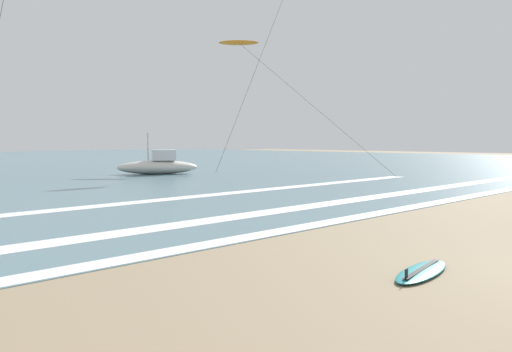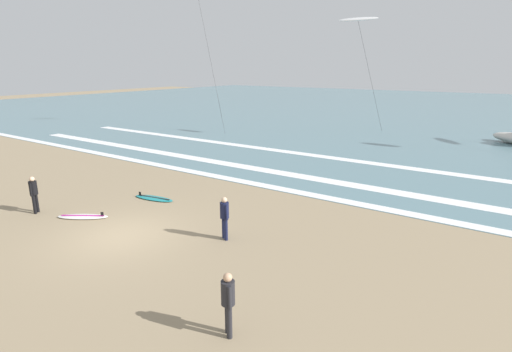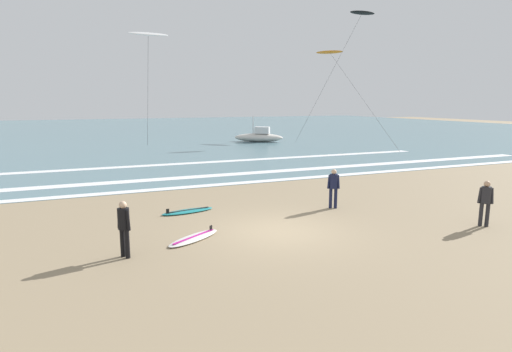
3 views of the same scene
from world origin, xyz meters
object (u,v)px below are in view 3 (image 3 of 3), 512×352
(surfboard_near_water, at_px, (188,211))
(kite_white_mid_center, at_px, (148,35))
(surfboard_foreground_flat, at_px, (194,238))
(offshore_boat, at_px, (259,137))
(surfer_left_near, at_px, (486,199))
(surfer_foreground_main, at_px, (124,224))
(surfer_right_near, at_px, (334,185))
(kite_orange_low_near, at_px, (330,53))
(kite_black_high_right, at_px, (362,14))

(surfboard_near_water, xyz_separation_m, kite_white_mid_center, (1.86, 19.80, 9.45))
(kite_white_mid_center, bearing_deg, surfboard_foreground_flat, -96.08)
(offshore_boat, bearing_deg, surfer_left_near, -98.91)
(surfer_foreground_main, bearing_deg, surfboard_near_water, 56.08)
(surfer_right_near, height_order, kite_white_mid_center, kite_white_mid_center)
(kite_orange_low_near, bearing_deg, surfboard_near_water, -130.60)
(kite_black_high_right, bearing_deg, surfboard_foreground_flat, -133.37)
(surfer_left_near, bearing_deg, offshore_boat, 81.09)
(kite_black_high_right, bearing_deg, surfer_left_near, -118.97)
(surfer_left_near, distance_m, kite_white_mid_center, 27.90)
(surfer_right_near, bearing_deg, kite_white_mid_center, 99.85)
(kite_orange_low_near, height_order, offshore_boat, kite_orange_low_near)
(kite_black_high_right, height_order, offshore_boat, kite_black_high_right)
(kite_black_high_right, bearing_deg, kite_white_mid_center, -168.23)
(surfboard_near_water, distance_m, kite_orange_low_near, 38.04)
(surfboard_foreground_flat, xyz_separation_m, kite_black_high_right, (26.55, 28.10, 13.75))
(surfer_right_near, height_order, kite_orange_low_near, kite_orange_low_near)
(kite_orange_low_near, distance_m, offshore_boat, 13.86)
(surfer_foreground_main, height_order, kite_white_mid_center, kite_white_mid_center)
(surfer_foreground_main, relative_size, kite_black_high_right, 0.11)
(surfer_foreground_main, xyz_separation_m, surfboard_foreground_flat, (2.14, 0.78, -0.91))
(surfer_foreground_main, relative_size, kite_orange_low_near, 0.09)
(surfboard_near_water, bearing_deg, surfer_right_near, -16.33)
(kite_orange_low_near, xyz_separation_m, kite_black_high_right, (2.04, -3.09, 3.94))
(kite_black_high_right, relative_size, offshore_boat, 2.67)
(surfboard_foreground_flat, bearing_deg, kite_orange_low_near, 51.83)
(surfer_foreground_main, distance_m, surfer_right_near, 8.67)
(surfer_left_near, height_order, kite_black_high_right, kite_black_high_right)
(surfboard_near_water, relative_size, surfboard_foreground_flat, 1.04)
(surfer_foreground_main, distance_m, surfer_left_near, 11.87)
(kite_black_high_right, height_order, kite_white_mid_center, kite_black_high_right)
(surfboard_near_water, bearing_deg, kite_white_mid_center, 84.63)
(surfer_left_near, bearing_deg, kite_orange_low_near, 66.13)
(surfboard_near_water, relative_size, offshore_boat, 0.41)
(surfer_foreground_main, bearing_deg, kite_white_mid_center, 79.10)
(surfer_right_near, distance_m, surfboard_foreground_flat, 6.46)
(surfer_right_near, bearing_deg, surfboard_foreground_flat, -165.02)
(surfboard_near_water, distance_m, offshore_boat, 29.10)
(surfer_right_near, bearing_deg, kite_black_high_right, 52.40)
(surfboard_foreground_flat, height_order, kite_orange_low_near, kite_orange_low_near)
(surfboard_near_water, distance_m, kite_black_high_right, 38.45)
(surfboard_foreground_flat, distance_m, kite_white_mid_center, 25.07)
(surfer_left_near, bearing_deg, surfer_right_near, 129.58)
(surfer_foreground_main, height_order, surfboard_foreground_flat, surfer_foreground_main)
(surfer_foreground_main, xyz_separation_m, surfer_right_near, (8.32, 2.43, 0.00))
(kite_white_mid_center, distance_m, offshore_boat, 16.08)
(surfer_right_near, relative_size, surfboard_near_water, 0.74)
(offshore_boat, bearing_deg, surfer_foreground_main, -119.36)
(surfboard_foreground_flat, distance_m, kite_orange_low_near, 40.87)
(surfboard_foreground_flat, distance_m, offshore_boat, 32.29)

